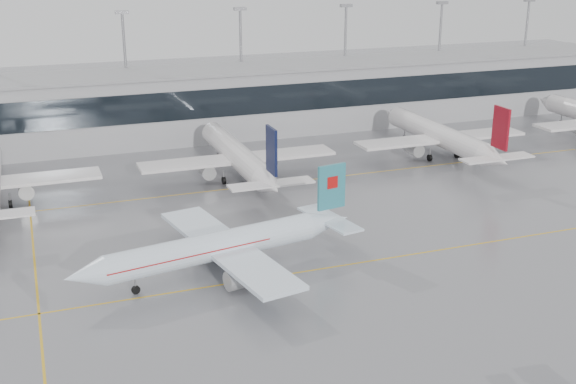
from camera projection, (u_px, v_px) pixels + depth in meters
name	position (u px, v px, depth m)	size (l,w,h in m)	color
ground	(326.00, 268.00, 79.20)	(320.00, 320.00, 0.00)	gray
taxi_line_main	(326.00, 268.00, 79.19)	(120.00, 0.25, 0.01)	gold
taxi_line_north	(246.00, 187.00, 105.83)	(120.00, 0.25, 0.01)	gold
taxi_line_cross	(34.00, 254.00, 82.68)	(0.25, 60.00, 0.01)	gold
terminal	(194.00, 104.00, 132.29)	(180.00, 15.00, 12.00)	#9A9A9E
terminal_glass	(203.00, 104.00, 125.11)	(180.00, 0.20, 5.00)	black
terminal_roof	(192.00, 70.00, 130.29)	(182.00, 16.00, 0.40)	gray
light_masts	(185.00, 59.00, 135.24)	(156.40, 1.00, 22.60)	gray
air_canada_jet	(225.00, 245.00, 77.20)	(33.18, 26.01, 10.09)	white
parked_jet_c	(238.00, 156.00, 107.90)	(29.64, 36.96, 11.72)	white
parked_jet_d	(441.00, 136.00, 119.37)	(29.64, 36.96, 11.72)	white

